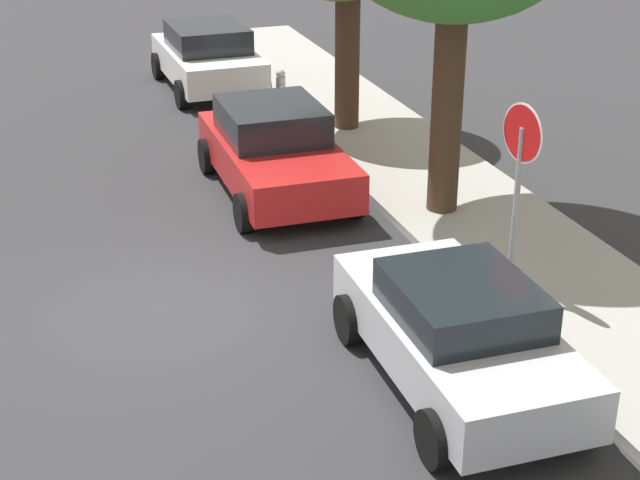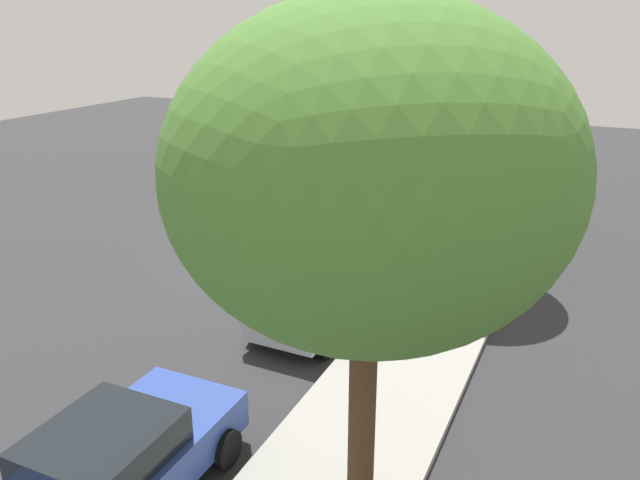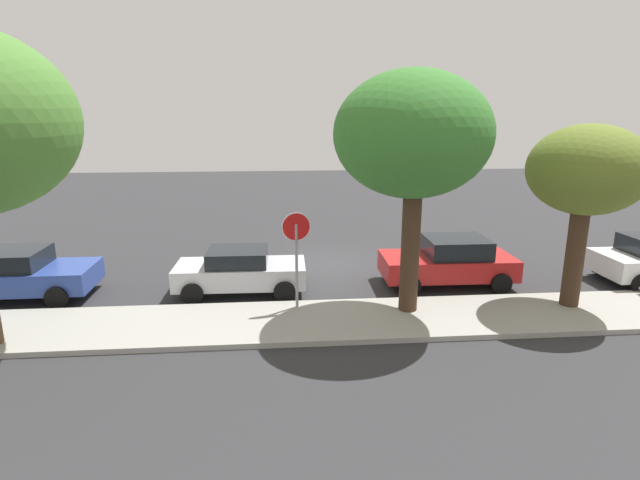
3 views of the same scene
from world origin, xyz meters
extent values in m
plane|color=#2D2D30|center=(0.00, 0.00, 0.00)|extent=(60.00, 60.00, 0.00)
cube|color=#9E9B93|center=(0.00, 5.21, 0.07)|extent=(32.00, 2.67, 0.14)
cylinder|color=gray|center=(1.29, 4.34, 1.25)|extent=(0.08, 0.08, 2.50)
cylinder|color=white|center=(1.29, 4.34, 2.42)|extent=(0.78, 0.13, 0.79)
cylinder|color=red|center=(1.29, 4.34, 2.42)|extent=(0.73, 0.13, 0.74)
cube|color=silver|center=(2.93, 2.72, 0.62)|extent=(3.93, 1.77, 0.63)
cube|color=black|center=(3.01, 2.72, 1.17)|extent=(1.79, 1.53, 0.46)
cylinder|color=black|center=(4.27, 3.55, 0.32)|extent=(0.64, 0.23, 0.64)
cylinder|color=black|center=(4.24, 1.85, 0.32)|extent=(0.64, 0.23, 0.64)
cylinder|color=black|center=(1.62, 3.60, 0.32)|extent=(0.64, 0.23, 0.64)
cylinder|color=black|center=(1.59, 1.90, 0.32)|extent=(0.64, 0.23, 0.64)
cube|color=red|center=(-3.59, 2.49, 0.63)|extent=(4.17, 1.93, 0.66)
cube|color=black|center=(-3.85, 2.49, 1.25)|extent=(1.94, 1.67, 0.58)
cylinder|color=black|center=(-2.16, 3.40, 0.32)|extent=(0.64, 0.23, 0.64)
cylinder|color=black|center=(-2.19, 1.53, 0.32)|extent=(0.64, 0.23, 0.64)
cylinder|color=black|center=(-4.98, 3.44, 0.32)|extent=(0.64, 0.23, 0.64)
cylinder|color=black|center=(-5.01, 1.58, 0.32)|extent=(0.64, 0.23, 0.64)
cube|color=#2D479E|center=(9.59, 2.57, 0.63)|extent=(4.57, 1.93, 0.65)
cube|color=black|center=(9.66, 2.57, 1.22)|extent=(1.95, 1.68, 0.53)
cylinder|color=black|center=(8.05, 1.61, 0.32)|extent=(0.64, 0.22, 0.64)
cylinder|color=black|center=(8.04, 3.51, 0.32)|extent=(0.64, 0.22, 0.64)
cube|color=white|center=(-10.51, 2.89, 0.64)|extent=(3.95, 1.95, 0.67)
cube|color=black|center=(-10.45, 2.89, 1.26)|extent=(2.05, 1.69, 0.55)
cylinder|color=black|center=(-11.83, 1.92, 0.32)|extent=(0.64, 0.23, 0.64)
cylinder|color=black|center=(-11.86, 3.81, 0.32)|extent=(0.64, 0.23, 0.64)
cylinder|color=black|center=(-9.17, 1.97, 0.32)|extent=(0.64, 0.23, 0.64)
cylinder|color=black|center=(-9.20, 3.85, 0.32)|extent=(0.64, 0.23, 0.64)
cylinder|color=#422D1E|center=(-6.35, 4.81, 1.44)|extent=(0.50, 0.50, 2.88)
ellipsoid|color=olive|center=(-6.47, 4.68, 3.91)|extent=(3.10, 3.10, 2.42)
cylinder|color=#513823|center=(8.44, 5.98, 1.70)|extent=(0.36, 0.36, 3.40)
ellipsoid|color=#4C8433|center=(8.39, 5.97, 5.19)|extent=(4.76, 4.76, 4.02)
cylinder|color=#422D1E|center=(-1.73, 4.77, 1.72)|extent=(0.50, 0.50, 3.44)
ellipsoid|color=#387A2D|center=(-1.66, 4.73, 4.85)|extent=(4.02, 4.02, 3.23)
cylinder|color=#A5A5A8|center=(-9.08, 4.23, 0.28)|extent=(0.22, 0.22, 0.55)
sphere|color=#A5A5A8|center=(-9.08, 4.23, 0.61)|extent=(0.21, 0.21, 0.21)
cylinder|color=#A5A5A8|center=(-8.93, 4.23, 0.33)|extent=(0.08, 0.09, 0.09)
camera|label=1|loc=(11.73, -1.97, 6.35)|focal=55.00mm
camera|label=2|loc=(14.91, 8.38, 6.89)|focal=35.00mm
camera|label=3|loc=(1.76, 17.32, 5.40)|focal=28.00mm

